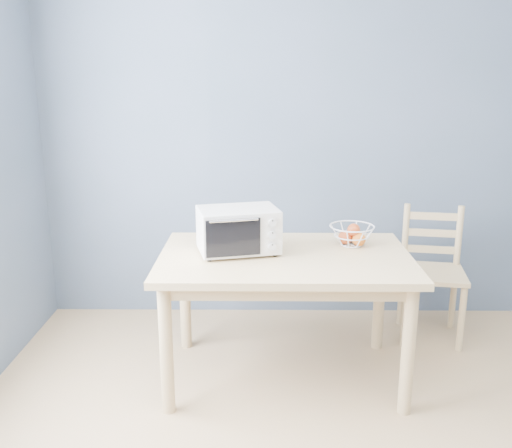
{
  "coord_description": "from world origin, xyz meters",
  "views": [
    {
      "loc": [
        -0.46,
        -1.74,
        1.73
      ],
      "look_at": [
        -0.49,
        1.28,
        0.93
      ],
      "focal_mm": 40.0,
      "sensor_mm": 36.0,
      "label": 1
    }
  ],
  "objects_px": {
    "dining_table": "(285,272)",
    "dining_chair": "(432,274)",
    "toaster_oven": "(235,230)",
    "fruit_basket": "(352,234)"
  },
  "relations": [
    {
      "from": "dining_table",
      "to": "dining_chair",
      "type": "relative_size",
      "value": 1.6
    },
    {
      "from": "dining_chair",
      "to": "toaster_oven",
      "type": "bearing_deg",
      "value": -147.8
    },
    {
      "from": "dining_table",
      "to": "fruit_basket",
      "type": "bearing_deg",
      "value": 24.61
    },
    {
      "from": "dining_table",
      "to": "toaster_oven",
      "type": "relative_size",
      "value": 2.84
    },
    {
      "from": "toaster_oven",
      "to": "dining_chair",
      "type": "relative_size",
      "value": 0.56
    },
    {
      "from": "toaster_oven",
      "to": "fruit_basket",
      "type": "bearing_deg",
      "value": -1.6
    },
    {
      "from": "dining_chair",
      "to": "dining_table",
      "type": "bearing_deg",
      "value": -140.97
    },
    {
      "from": "dining_table",
      "to": "fruit_basket",
      "type": "relative_size",
      "value": 4.05
    },
    {
      "from": "toaster_oven",
      "to": "fruit_basket",
      "type": "height_order",
      "value": "toaster_oven"
    },
    {
      "from": "dining_table",
      "to": "dining_chair",
      "type": "distance_m",
      "value": 1.18
    }
  ]
}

